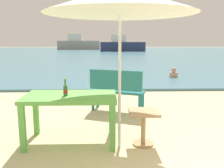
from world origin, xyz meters
TOP-DOWN VIEW (x-y plane):
  - sea_water at (0.00, 30.00)m, footprint 120.00×50.00m
  - picnic_table_green at (-1.39, 1.17)m, footprint 1.40×0.80m
  - beer_bottle_amber at (-1.45, 1.14)m, footprint 0.07×0.07m
  - patio_umbrella at (-0.64, 0.98)m, footprint 2.10×2.10m
  - side_table_wood at (-0.27, 1.03)m, footprint 0.44×0.44m
  - bench_teal_center at (-0.60, 2.82)m, footprint 1.25×0.77m
  - swimmer_person at (2.02, 7.48)m, footprint 0.34×0.34m
  - boat_sailboat at (1.63, 33.09)m, footprint 6.45×1.76m
  - boat_fishing_trawler at (-5.53, 40.71)m, footprint 7.30×1.99m

SIDE VIEW (x-z plane):
  - sea_water at x=0.00m, z-range 0.00..0.08m
  - swimmer_person at x=2.02m, z-range 0.03..0.44m
  - side_table_wood at x=-0.27m, z-range 0.08..0.62m
  - bench_teal_center at x=-0.60m, z-range 0.07..1.02m
  - picnic_table_green at x=-1.39m, z-range 0.27..1.03m
  - beer_bottle_amber at x=-1.45m, z-range 0.72..0.99m
  - boat_sailboat at x=1.63m, z-range -0.25..2.10m
  - boat_fishing_trawler at x=-5.53m, z-range -0.29..2.36m
  - patio_umbrella at x=-0.64m, z-range 0.97..3.27m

